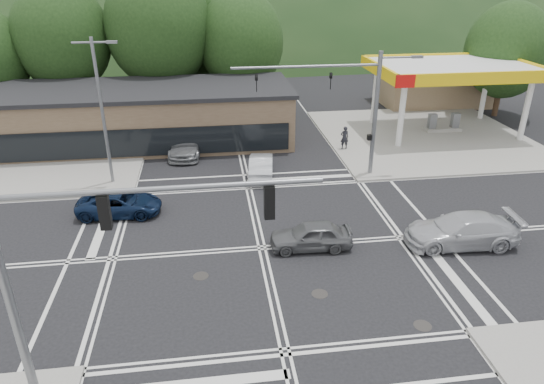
{
  "coord_description": "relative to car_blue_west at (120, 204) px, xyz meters",
  "views": [
    {
      "loc": [
        -2.29,
        -20.31,
        12.67
      ],
      "look_at": [
        0.97,
        3.4,
        1.4
      ],
      "focal_mm": 32.0,
      "sensor_mm": 36.0,
      "label": 1
    }
  ],
  "objects": [
    {
      "name": "hill_north",
      "position": [
        7.41,
        85.39,
        -0.64
      ],
      "size": [
        252.0,
        126.0,
        140.0
      ],
      "primitive_type": "ellipsoid",
      "color": "#1C3618",
      "rests_on": "ground"
    },
    {
      "name": "car_grey_center",
      "position": [
        9.78,
        -4.91,
        0.05
      ],
      "size": [
        4.1,
        1.81,
        1.37
      ],
      "primitive_type": "imported",
      "rotation": [
        0.0,
        0.0,
        -1.62
      ],
      "color": "#555659",
      "rests_on": "ground"
    },
    {
      "name": "car_queue_b",
      "position": [
        10.84,
        12.74,
        0.17
      ],
      "size": [
        2.05,
        4.78,
        1.61
      ],
      "primitive_type": "imported",
      "rotation": [
        0.0,
        0.0,
        3.11
      ],
      "color": "white",
      "rests_on": "ground"
    },
    {
      "name": "car_blue_west",
      "position": [
        0.0,
        0.0,
        0.0
      ],
      "size": [
        4.7,
        2.39,
        1.27
      ],
      "primitive_type": "imported",
      "rotation": [
        0.0,
        0.0,
        1.51
      ],
      "color": "#0B1832",
      "rests_on": "ground"
    },
    {
      "name": "streetlight_nw",
      "position": [
        -1.03,
        4.39,
        4.41
      ],
      "size": [
        2.5,
        0.25,
        9.0
      ],
      "color": "slate",
      "rests_on": "ground"
    },
    {
      "name": "tree_n_c",
      "position": [
        8.41,
        19.39,
        5.86
      ],
      "size": [
        7.6,
        7.6,
        10.87
      ],
      "color": "#382619",
      "rests_on": "ground"
    },
    {
      "name": "signal_mast_sw",
      "position": [
        1.02,
        -12.81,
        4.48
      ],
      "size": [
        9.14,
        0.28,
        8.0
      ],
      "color": "slate",
      "rests_on": "ground"
    },
    {
      "name": "car_queue_a",
      "position": [
        8.42,
        4.39,
        0.07
      ],
      "size": [
        2.07,
        4.46,
        1.42
      ],
      "primitive_type": "imported",
      "rotation": [
        0.0,
        0.0,
        3.01
      ],
      "color": "silver",
      "rests_on": "ground"
    },
    {
      "name": "car_silver_east",
      "position": [
        17.21,
        -5.6,
        0.17
      ],
      "size": [
        5.66,
        2.61,
        1.6
      ],
      "primitive_type": "imported",
      "rotation": [
        0.0,
        0.0,
        -1.64
      ],
      "color": "#B1B3B9",
      "rests_on": "ground"
    },
    {
      "name": "pedestrian",
      "position": [
        15.13,
        8.3,
        0.37
      ],
      "size": [
        0.64,
        0.43,
        1.72
      ],
      "primitive_type": "imported",
      "rotation": [
        0.0,
        0.0,
        3.17
      ],
      "color": "black",
      "rests_on": "sidewalk_ne"
    },
    {
      "name": "car_northbound",
      "position": [
        3.5,
        9.23,
        0.14
      ],
      "size": [
        2.72,
        5.52,
        1.54
      ],
      "primitive_type": "imported",
      "rotation": [
        0.0,
        0.0,
        -0.11
      ],
      "color": "slate",
      "rests_on": "ground"
    },
    {
      "name": "tree_ne",
      "position": [
        31.41,
        15.39,
        5.21
      ],
      "size": [
        7.2,
        7.2,
        9.99
      ],
      "color": "#382619",
      "rests_on": "ground"
    },
    {
      "name": "gas_station_canopy",
      "position": [
        24.4,
        11.38,
        4.41
      ],
      "size": [
        12.32,
        8.34,
        5.75
      ],
      "color": "silver",
      "rests_on": "ground"
    },
    {
      "name": "convenience_store",
      "position": [
        27.41,
        20.39,
        1.26
      ],
      "size": [
        10.0,
        6.0,
        3.8
      ],
      "primitive_type": "cube",
      "color": "#846B4F",
      "rests_on": "ground"
    },
    {
      "name": "tree_n_b",
      "position": [
        1.41,
        19.39,
        7.16
      ],
      "size": [
        9.0,
        9.0,
        12.98
      ],
      "color": "#382619",
      "rests_on": "ground"
    },
    {
      "name": "signal_mast_ne",
      "position": [
        14.35,
        3.59,
        4.44
      ],
      "size": [
        11.65,
        0.3,
        8.0
      ],
      "color": "slate",
      "rests_on": "ground"
    },
    {
      "name": "ground",
      "position": [
        7.41,
        -4.61,
        -0.64
      ],
      "size": [
        120.0,
        120.0,
        0.0
      ],
      "primitive_type": "plane",
      "color": "black",
      "rests_on": "ground"
    },
    {
      "name": "tree_n_e",
      "position": [
        5.41,
        23.39,
        6.51
      ],
      "size": [
        8.4,
        8.4,
        11.98
      ],
      "color": "#382619",
      "rests_on": "ground"
    },
    {
      "name": "tree_n_a",
      "position": [
        -6.59,
        19.39,
        6.5
      ],
      "size": [
        8.0,
        8.0,
        11.75
      ],
      "color": "#382619",
      "rests_on": "ground"
    },
    {
      "name": "commercial_row",
      "position": [
        -0.59,
        12.39,
        1.36
      ],
      "size": [
        24.0,
        8.0,
        4.0
      ],
      "primitive_type": "cube",
      "color": "brown",
      "rests_on": "ground"
    },
    {
      "name": "sidewalk_nw",
      "position": [
        -7.59,
        10.39,
        -0.56
      ],
      "size": [
        16.0,
        16.0,
        0.15
      ],
      "primitive_type": "cube",
      "color": "gray",
      "rests_on": "ground"
    },
    {
      "name": "sidewalk_ne",
      "position": [
        22.41,
        10.39,
        -0.56
      ],
      "size": [
        16.0,
        16.0,
        0.15
      ],
      "primitive_type": "cube",
      "color": "gray",
      "rests_on": "ground"
    }
  ]
}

